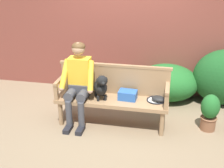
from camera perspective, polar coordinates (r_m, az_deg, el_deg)
The scene contains 13 objects.
ground_plane at distance 4.78m, azimuth 0.00°, elevation -7.81°, with size 40.00×40.00×0.00m, color #7A664C.
brick_garden_fence at distance 5.73m, azimuth 3.09°, elevation 11.91°, with size 8.00×0.30×2.70m, color brown.
hedge_bush_far_right at distance 5.57m, azimuth 10.82°, elevation 0.32°, with size 1.17×0.94×0.68m, color #1E5B23.
garden_bench at distance 4.59m, azimuth 0.00°, elevation -3.56°, with size 1.77×0.49×0.46m.
bench_backrest at distance 4.66m, azimuth 0.52°, elevation 1.06°, with size 1.81×0.06×0.50m.
bench_armrest_left_end at distance 4.63m, azimuth -10.51°, elevation -0.17°, with size 0.06×0.49×0.28m.
bench_armrest_right_end at distance 4.33m, azimuth 10.80°, elevation -1.90°, with size 0.06×0.49×0.28m.
person_seated at distance 4.57m, azimuth -6.61°, elevation 0.71°, with size 0.56×0.65×1.33m.
dog_on_bench at distance 4.46m, azimuth -2.23°, elevation -0.47°, with size 0.32×0.43×0.43m.
tennis_racket at distance 4.57m, azimuth 8.61°, elevation -3.00°, with size 0.34×0.58×0.03m.
baseball_glove at distance 4.51m, azimuth 9.16°, elevation -2.92°, with size 0.22×0.17×0.09m, color black.
sports_bag at distance 4.53m, azimuth 3.11°, elevation -2.18°, with size 0.28×0.20×0.14m, color #2856A3.
potted_plant at distance 4.73m, azimuth 18.73°, elevation -5.11°, with size 0.29×0.29×0.60m.
Camera 1 is at (0.81, -4.03, 2.45)m, focal length 46.32 mm.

